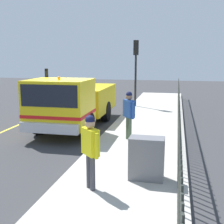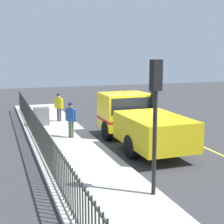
# 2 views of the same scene
# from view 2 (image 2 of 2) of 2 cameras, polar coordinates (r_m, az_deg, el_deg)

# --- Properties ---
(ground_plane) EXTENTS (55.75, 55.75, 0.00)m
(ground_plane) POSITION_cam_2_polar(r_m,az_deg,el_deg) (15.68, 3.70, -5.40)
(ground_plane) COLOR #38383A
(ground_plane) RESTS_ON ground
(sidewalk_slab) EXTENTS (3.06, 25.34, 0.16)m
(sidewalk_slab) POSITION_cam_2_polar(r_m,az_deg,el_deg) (14.76, -7.45, -6.13)
(sidewalk_slab) COLOR #B7B2A8
(sidewalk_slab) RESTS_ON ground
(lane_marking) EXTENTS (0.12, 22.81, 0.01)m
(lane_marking) POSITION_cam_2_polar(r_m,az_deg,el_deg) (16.93, 12.30, -4.45)
(lane_marking) COLOR yellow
(lane_marking) RESTS_ON ground
(work_truck) EXTENTS (2.34, 6.23, 2.59)m
(work_truck) POSITION_cam_2_polar(r_m,az_deg,el_deg) (15.18, 4.27, -1.15)
(work_truck) COLOR yellow
(work_truck) RESTS_ON ground
(worker_standing) EXTENTS (0.47, 0.52, 1.72)m
(worker_standing) POSITION_cam_2_polar(r_m,az_deg,el_deg) (15.96, -7.11, -0.70)
(worker_standing) COLOR #264C99
(worker_standing) RESTS_ON sidewalk_slab
(pedestrian_distant) EXTENTS (0.49, 0.49, 1.68)m
(pedestrian_distant) POSITION_cam_2_polar(r_m,az_deg,el_deg) (19.98, -9.15, 1.33)
(pedestrian_distant) COLOR yellow
(pedestrian_distant) RESTS_ON sidewalk_slab
(iron_fence) EXTENTS (0.04, 21.58, 1.33)m
(iron_fence) POSITION_cam_2_polar(r_m,az_deg,el_deg) (14.37, -12.56, -3.62)
(iron_fence) COLOR #2D332D
(iron_fence) RESTS_ON sidewalk_slab
(traffic_light_near) EXTENTS (0.33, 0.26, 3.85)m
(traffic_light_near) POSITION_cam_2_polar(r_m,az_deg,el_deg) (9.16, 7.50, 2.01)
(traffic_light_near) COLOR black
(traffic_light_near) RESTS_ON sidewalk_slab
(utility_cabinet) EXTENTS (0.83, 0.46, 1.03)m
(utility_cabinet) POSITION_cam_2_polar(r_m,az_deg,el_deg) (19.10, -12.07, -0.72)
(utility_cabinet) COLOR slate
(utility_cabinet) RESTS_ON sidewalk_slab
(traffic_cone) EXTENTS (0.46, 0.46, 0.66)m
(traffic_cone) POSITION_cam_2_polar(r_m,az_deg,el_deg) (15.48, 10.96, -4.51)
(traffic_cone) COLOR orange
(traffic_cone) RESTS_ON ground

